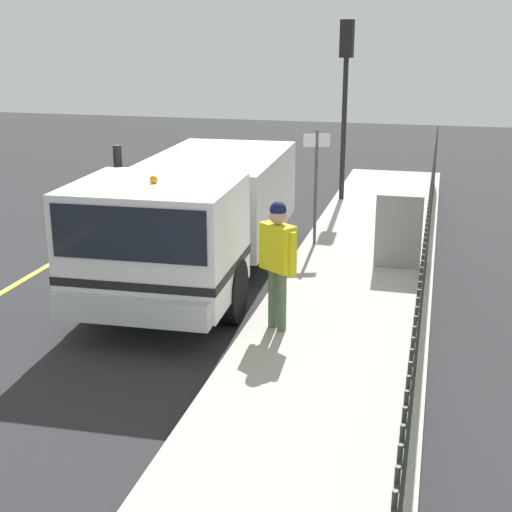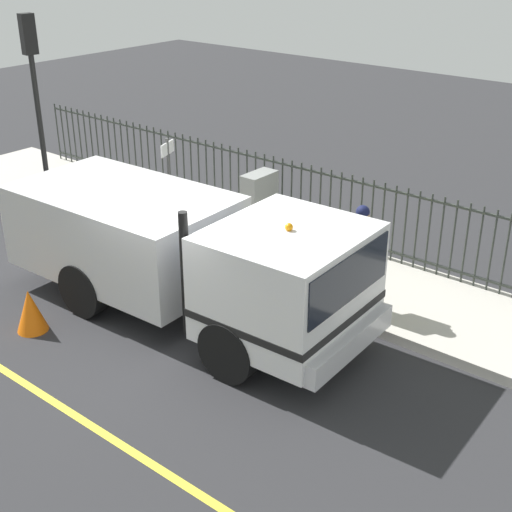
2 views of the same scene
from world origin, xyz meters
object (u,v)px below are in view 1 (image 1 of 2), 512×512
object	(u,v)px
work_truck	(193,212)
street_sign	(316,173)
traffic_light_near	(346,74)
utility_cabinet	(399,230)
traffic_cone	(131,228)
worker_standing	(278,252)

from	to	relation	value
work_truck	street_sign	xyz separation A→B (m)	(1.67, 2.28, 0.31)
work_truck	traffic_light_near	xyz separation A→B (m)	(1.63, 6.36, 1.90)
street_sign	utility_cabinet	bearing A→B (deg)	-29.91
traffic_cone	worker_standing	bearing A→B (deg)	-44.90
work_truck	worker_standing	xyz separation A→B (m)	(1.88, -1.97, 0.03)
traffic_cone	work_truck	bearing A→B (deg)	-43.52
traffic_light_near	traffic_cone	distance (m)	6.39
traffic_light_near	traffic_cone	world-z (taller)	traffic_light_near
utility_cabinet	street_sign	size ratio (longest dim) A/B	0.58
utility_cabinet	worker_standing	bearing A→B (deg)	-113.38
worker_standing	utility_cabinet	world-z (taller)	worker_standing
traffic_cone	utility_cabinet	bearing A→B (deg)	-5.76
worker_standing	utility_cabinet	xyz separation A→B (m)	(1.43, 3.31, -0.47)
utility_cabinet	traffic_cone	bearing A→B (deg)	174.24
work_truck	traffic_cone	xyz separation A→B (m)	(-1.97, 1.87, -0.89)
work_truck	traffic_cone	world-z (taller)	work_truck
traffic_light_near	utility_cabinet	size ratio (longest dim) A/B	3.26
worker_standing	traffic_light_near	bearing A→B (deg)	-53.33
traffic_cone	street_sign	bearing A→B (deg)	6.44
utility_cabinet	street_sign	xyz separation A→B (m)	(-1.64, 0.95, 0.74)
traffic_light_near	utility_cabinet	bearing A→B (deg)	116.04
traffic_light_near	traffic_cone	bearing A→B (deg)	58.71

